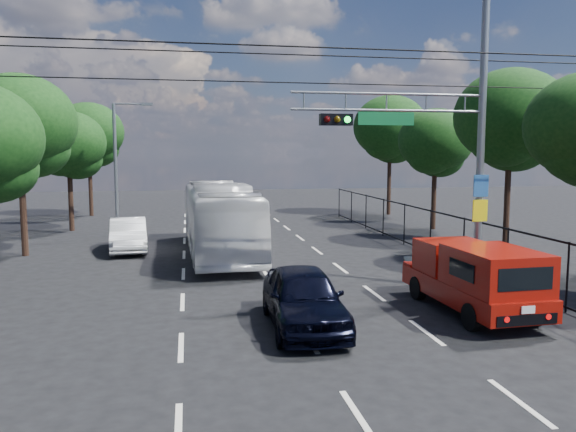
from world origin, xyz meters
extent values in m
plane|color=black|center=(0.00, 0.00, 0.00)|extent=(120.00, 120.00, 0.00)
cube|color=beige|center=(-3.00, 0.00, 0.01)|extent=(0.12, 2.00, 0.01)
cube|color=beige|center=(-3.00, 4.00, 0.01)|extent=(0.12, 2.00, 0.01)
cube|color=beige|center=(-3.00, 8.00, 0.01)|extent=(0.12, 2.00, 0.01)
cube|color=beige|center=(-3.00, 12.00, 0.01)|extent=(0.12, 2.00, 0.01)
cube|color=beige|center=(-3.00, 16.00, 0.01)|extent=(0.12, 2.00, 0.01)
cube|color=beige|center=(-3.00, 20.00, 0.01)|extent=(0.12, 2.00, 0.01)
cube|color=beige|center=(-3.00, 24.00, 0.01)|extent=(0.12, 2.00, 0.01)
cube|color=beige|center=(-3.00, 28.00, 0.01)|extent=(0.12, 2.00, 0.01)
cube|color=beige|center=(-3.00, 32.00, 0.01)|extent=(0.12, 2.00, 0.01)
cube|color=beige|center=(0.00, 0.00, 0.01)|extent=(0.12, 2.00, 0.01)
cube|color=beige|center=(0.00, 4.00, 0.01)|extent=(0.12, 2.00, 0.01)
cube|color=beige|center=(0.00, 8.00, 0.01)|extent=(0.12, 2.00, 0.01)
cube|color=beige|center=(0.00, 12.00, 0.01)|extent=(0.12, 2.00, 0.01)
cube|color=beige|center=(0.00, 16.00, 0.01)|extent=(0.12, 2.00, 0.01)
cube|color=beige|center=(0.00, 20.00, 0.01)|extent=(0.12, 2.00, 0.01)
cube|color=beige|center=(0.00, 24.00, 0.01)|extent=(0.12, 2.00, 0.01)
cube|color=beige|center=(0.00, 28.00, 0.01)|extent=(0.12, 2.00, 0.01)
cube|color=beige|center=(0.00, 32.00, 0.01)|extent=(0.12, 2.00, 0.01)
cube|color=beige|center=(3.00, 0.00, 0.01)|extent=(0.12, 2.00, 0.01)
cube|color=beige|center=(3.00, 4.00, 0.01)|extent=(0.12, 2.00, 0.01)
cube|color=beige|center=(3.00, 8.00, 0.01)|extent=(0.12, 2.00, 0.01)
cube|color=beige|center=(3.00, 12.00, 0.01)|extent=(0.12, 2.00, 0.01)
cube|color=beige|center=(3.00, 16.00, 0.01)|extent=(0.12, 2.00, 0.01)
cube|color=beige|center=(3.00, 20.00, 0.01)|extent=(0.12, 2.00, 0.01)
cube|color=beige|center=(3.00, 24.00, 0.01)|extent=(0.12, 2.00, 0.01)
cube|color=beige|center=(3.00, 28.00, 0.01)|extent=(0.12, 2.00, 0.01)
cube|color=beige|center=(3.00, 32.00, 0.01)|extent=(0.12, 2.00, 0.01)
cylinder|color=slate|center=(6.50, 8.00, 4.75)|extent=(0.24, 0.24, 9.50)
cylinder|color=slate|center=(3.40, 8.00, 6.25)|extent=(6.20, 0.08, 0.08)
cylinder|color=slate|center=(3.40, 8.00, 5.75)|extent=(6.20, 0.08, 0.08)
cube|color=black|center=(1.70, 8.00, 5.45)|extent=(1.00, 0.28, 0.35)
sphere|color=#3F0505|center=(1.38, 7.85, 5.45)|extent=(0.20, 0.20, 0.20)
sphere|color=#4C3805|center=(1.70, 7.85, 5.45)|extent=(0.20, 0.20, 0.20)
sphere|color=#0CE533|center=(2.02, 7.85, 5.45)|extent=(0.20, 0.20, 0.20)
cube|color=#0E6330|center=(3.30, 8.00, 5.50)|extent=(1.80, 0.05, 0.40)
cube|color=#2259A2|center=(6.48, 7.86, 3.40)|extent=(0.50, 0.04, 0.70)
cube|color=#FFEB0D|center=(6.48, 7.86, 2.60)|extent=(0.50, 0.04, 0.70)
cylinder|color=slate|center=(5.90, 8.00, 6.00)|extent=(0.05, 0.05, 0.50)
cylinder|color=slate|center=(4.60, 8.00, 6.00)|extent=(0.05, 0.05, 0.50)
cylinder|color=slate|center=(3.30, 8.00, 6.00)|extent=(0.05, 0.05, 0.50)
cylinder|color=slate|center=(2.00, 8.00, 6.00)|extent=(0.05, 0.05, 0.50)
cylinder|color=slate|center=(0.70, 8.00, 6.00)|extent=(0.05, 0.05, 0.50)
cylinder|color=slate|center=(-6.50, 22.00, 3.50)|extent=(0.18, 0.18, 7.00)
cylinder|color=slate|center=(-5.70, 22.00, 7.00)|extent=(1.60, 0.09, 0.09)
cube|color=slate|center=(-4.80, 22.00, 7.00)|extent=(0.60, 0.22, 0.15)
cylinder|color=black|center=(0.00, 6.00, 7.20)|extent=(22.00, 0.04, 0.04)
cylinder|color=black|center=(0.00, 9.50, 7.60)|extent=(22.00, 0.04, 0.04)
cylinder|color=black|center=(0.00, 11.00, 6.90)|extent=(22.00, 0.04, 0.04)
cube|color=black|center=(7.60, 12.00, 1.95)|extent=(0.04, 34.00, 0.06)
cube|color=black|center=(7.60, 12.00, 0.15)|extent=(0.04, 34.00, 0.06)
cylinder|color=black|center=(7.60, 5.00, 1.00)|extent=(0.06, 0.06, 2.00)
cylinder|color=black|center=(7.60, 8.00, 1.00)|extent=(0.06, 0.06, 2.00)
cylinder|color=black|center=(7.60, 11.00, 1.00)|extent=(0.06, 0.06, 2.00)
cylinder|color=black|center=(7.60, 14.00, 1.00)|extent=(0.06, 0.06, 2.00)
cylinder|color=black|center=(7.60, 17.00, 1.00)|extent=(0.06, 0.06, 2.00)
cylinder|color=black|center=(7.60, 20.00, 1.00)|extent=(0.06, 0.06, 2.00)
cylinder|color=black|center=(7.60, 23.00, 1.00)|extent=(0.06, 0.06, 2.00)
cylinder|color=black|center=(7.60, 26.00, 1.00)|extent=(0.06, 0.06, 2.00)
cylinder|color=black|center=(7.60, 29.00, 1.00)|extent=(0.06, 0.06, 2.00)
cylinder|color=black|center=(11.80, 15.00, 2.38)|extent=(0.28, 0.28, 4.76)
ellipsoid|color=black|center=(11.80, 15.00, 6.12)|extent=(5.10, 5.10, 4.33)
ellipsoid|color=black|center=(12.20, 15.30, 4.93)|extent=(3.40, 3.40, 2.72)
ellipsoid|color=black|center=(11.45, 14.80, 5.10)|extent=(3.23, 3.23, 2.58)
cylinder|color=black|center=(11.40, 22.00, 2.02)|extent=(0.28, 0.28, 4.03)
ellipsoid|color=black|center=(11.40, 22.00, 5.18)|extent=(4.32, 4.32, 3.67)
ellipsoid|color=black|center=(11.80, 22.30, 4.18)|extent=(2.88, 2.88, 2.30)
ellipsoid|color=black|center=(11.05, 21.80, 4.32)|extent=(2.74, 2.74, 2.19)
cylinder|color=black|center=(11.60, 30.00, 2.46)|extent=(0.28, 0.28, 4.93)
ellipsoid|color=black|center=(11.60, 30.00, 6.34)|extent=(5.28, 5.28, 4.49)
ellipsoid|color=black|center=(12.00, 30.30, 5.10)|extent=(3.52, 3.52, 2.82)
ellipsoid|color=black|center=(11.25, 29.80, 5.28)|extent=(3.34, 3.34, 2.68)
cylinder|color=black|center=(-9.80, 17.00, 2.24)|extent=(0.28, 0.28, 4.48)
ellipsoid|color=black|center=(-9.80, 17.00, 5.76)|extent=(4.80, 4.80, 4.08)
ellipsoid|color=black|center=(-9.40, 17.30, 4.64)|extent=(3.20, 3.20, 2.56)
ellipsoid|color=black|center=(-10.15, 16.80, 4.80)|extent=(3.04, 3.04, 2.43)
cylinder|color=black|center=(-9.40, 25.00, 1.96)|extent=(0.28, 0.28, 3.92)
ellipsoid|color=black|center=(-9.40, 25.00, 5.04)|extent=(4.20, 4.20, 3.57)
ellipsoid|color=black|center=(-9.00, 25.30, 4.06)|extent=(2.80, 2.80, 2.24)
ellipsoid|color=black|center=(-9.75, 24.80, 4.20)|extent=(2.66, 2.66, 2.13)
cylinder|color=black|center=(-9.60, 33.00, 2.30)|extent=(0.28, 0.28, 4.59)
ellipsoid|color=black|center=(-9.60, 33.00, 5.90)|extent=(4.92, 4.92, 4.18)
ellipsoid|color=black|center=(-9.20, 33.30, 4.76)|extent=(3.28, 3.28, 2.62)
ellipsoid|color=black|center=(-9.95, 32.80, 4.92)|extent=(3.12, 3.12, 2.49)
cylinder|color=black|center=(4.09, 7.06, 0.35)|extent=(0.29, 0.72, 0.71)
cylinder|color=black|center=(5.80, 7.12, 0.35)|extent=(0.29, 0.72, 0.71)
cylinder|color=black|center=(4.20, 3.93, 0.35)|extent=(0.29, 0.72, 0.71)
cylinder|color=black|center=(5.91, 4.00, 0.35)|extent=(0.29, 0.72, 0.71)
cube|color=maroon|center=(5.00, 5.53, 0.63)|extent=(2.10, 5.11, 0.57)
cube|color=maroon|center=(4.92, 7.80, 0.71)|extent=(1.89, 0.62, 0.56)
cube|color=black|center=(4.91, 8.07, 0.96)|extent=(1.73, 0.47, 0.31)
cube|color=maroon|center=(4.96, 6.69, 1.36)|extent=(1.87, 1.63, 0.96)
cube|color=black|center=(4.99, 5.93, 1.41)|extent=(1.57, 0.11, 0.56)
cube|color=maroon|center=(5.04, 4.42, 1.43)|extent=(1.97, 2.64, 1.06)
cube|color=black|center=(5.99, 4.45, 1.46)|extent=(0.08, 1.21, 0.45)
cube|color=black|center=(4.09, 4.39, 1.46)|extent=(0.08, 1.21, 0.45)
cube|color=black|center=(5.09, 3.15, 1.46)|extent=(1.46, 0.10, 0.56)
cube|color=black|center=(5.09, 3.03, 0.50)|extent=(1.62, 0.14, 0.26)
cube|color=silver|center=(5.09, 2.99, 0.76)|extent=(0.35, 0.04, 0.18)
imported|color=black|center=(0.08, 4.95, 0.78)|extent=(1.95, 4.60, 1.55)
imported|color=silver|center=(-1.43, 15.96, 1.57)|extent=(2.97, 11.33, 3.14)
imported|color=white|center=(-5.50, 17.50, 0.74)|extent=(2.01, 4.63, 1.48)
camera|label=1|loc=(-2.77, -8.72, 4.43)|focal=35.00mm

